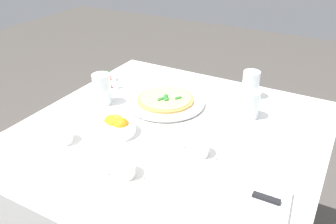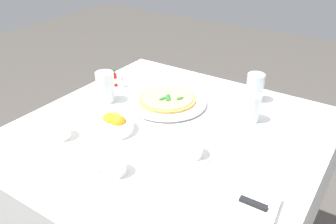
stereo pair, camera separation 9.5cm
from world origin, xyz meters
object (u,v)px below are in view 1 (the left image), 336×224
pizza_plate (165,102)px  coffee_cup_back_corner (122,168)px  coffee_cup_near_right (61,135)px  salt_shaker (103,82)px  citrus_bowl (115,126)px  coffee_cup_near_left (197,148)px  napkin_folded (249,197)px  pizza (166,99)px  dinner_knife (248,192)px  water_glass_right_edge (250,106)px  water_glass_far_right (102,91)px  hot_sauce_bottle (109,81)px  pepper_shaker (116,83)px  water_glass_center_back (250,86)px

pizza_plate → coffee_cup_back_corner: size_ratio=2.49×
coffee_cup_back_corner → coffee_cup_near_right: 0.29m
salt_shaker → coffee_cup_near_right: bearing=110.0°
coffee_cup_back_corner → citrus_bowl: (0.16, -0.19, -0.00)m
coffee_cup_near_left → napkin_folded: coffee_cup_near_left is taller
pizza → dinner_knife: size_ratio=1.20×
pizza_plate → water_glass_right_edge: bearing=-168.4°
water_glass_far_right → citrus_bowl: water_glass_far_right is taller
citrus_bowl → hot_sauce_bottle: 0.39m
pizza_plate → hot_sauce_bottle: 0.30m
salt_shaker → pepper_shaker: 0.06m
coffee_cup_back_corner → hot_sauce_bottle: (0.41, -0.48, 0.01)m
pizza → napkin_folded: 0.61m
pizza_plate → hot_sauce_bottle: (0.30, -0.02, 0.02)m
pizza_plate → hot_sauce_bottle: hot_sauce_bottle is taller
hot_sauce_bottle → pizza_plate: bearing=176.6°
water_glass_right_edge → water_glass_center_back: (0.05, -0.17, 0.00)m
water_glass_center_back → pepper_shaker: size_ratio=2.11×
coffee_cup_back_corner → pepper_shaker: coffee_cup_back_corner is taller
water_glass_far_right → dinner_knife: bearing=159.4°
pizza_plate → water_glass_center_back: (-0.28, -0.24, 0.04)m
pizza_plate → coffee_cup_near_right: (0.17, 0.42, 0.02)m
pepper_shaker → pizza_plate: bearing=174.2°
pizza → salt_shaker: (0.33, -0.01, 0.00)m
pizza → hot_sauce_bottle: 0.30m
pizza → dinner_knife: 0.61m
citrus_bowl → water_glass_center_back: bearing=-123.0°
pizza → coffee_cup_near_left: bearing=135.6°
pizza_plate → coffee_cup_near_left: (-0.27, 0.26, 0.02)m
water_glass_far_right → coffee_cup_back_corner: bearing=134.6°
pizza → water_glass_right_edge: size_ratio=2.20×
coffee_cup_back_corner → citrus_bowl: citrus_bowl is taller
citrus_bowl → pepper_shaker: (0.22, -0.31, -0.00)m
coffee_cup_back_corner → dinner_knife: (-0.36, -0.09, -0.00)m
pizza_plate → salt_shaker: salt_shaker is taller
hot_sauce_bottle → pepper_shaker: size_ratio=1.48×
pizza → water_glass_center_back: (-0.28, -0.24, 0.03)m
napkin_folded → salt_shaker: (0.81, -0.39, 0.02)m
dinner_knife → pepper_shaker: (0.75, -0.41, 0.00)m
citrus_bowl → hot_sauce_bottle: hot_sauce_bottle is taller
dinner_knife → hot_sauce_bottle: hot_sauce_bottle is taller
napkin_folded → coffee_cup_near_left: bearing=-35.8°
citrus_bowl → hot_sauce_bottle: size_ratio=1.81×
coffee_cup_near_right → dinner_knife: bearing=-176.4°
pizza_plate → pepper_shaker: 0.27m
coffee_cup_near_left → water_glass_right_edge: bearing=-101.7°
dinner_knife → citrus_bowl: 0.53m
water_glass_center_back → salt_shaker: 0.65m
coffee_cup_back_corner → coffee_cup_near_right: bearing=-9.0°
salt_shaker → pizza_plate: bearing=178.7°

